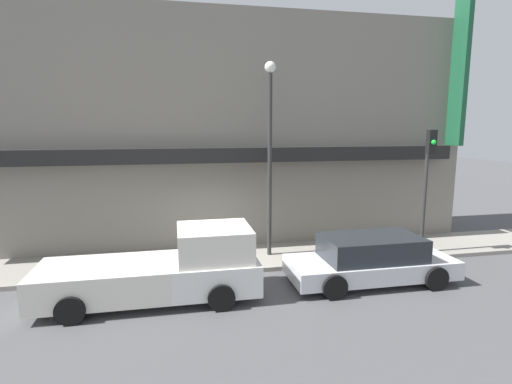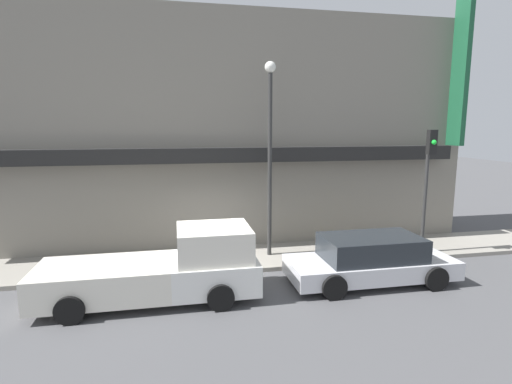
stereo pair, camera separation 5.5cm
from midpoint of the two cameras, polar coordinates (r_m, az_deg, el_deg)
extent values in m
plane|color=#4C4C4F|center=(12.26, -5.73, -11.82)|extent=(80.00, 80.00, 0.00)
cube|color=gray|center=(13.41, -6.28, -9.64)|extent=(36.00, 2.51, 0.14)
cube|color=gray|center=(15.43, -7.49, 8.47)|extent=(19.80, 3.00, 8.40)
cube|color=black|center=(13.67, -6.89, 5.23)|extent=(18.22, 0.60, 0.50)
cube|color=#195133|center=(17.20, 27.26, 15.26)|extent=(0.20, 0.80, 5.57)
cube|color=white|center=(10.77, -5.82, -11.36)|extent=(2.20, 1.91, 0.80)
cube|color=silver|center=(10.51, -5.89, -7.20)|extent=(1.87, 1.75, 0.83)
cube|color=silver|center=(10.88, -20.68, -11.71)|extent=(3.30, 1.91, 0.80)
cylinder|color=black|center=(11.76, -5.99, -11.01)|extent=(0.67, 0.22, 0.67)
cylinder|color=black|center=(10.01, -4.91, -14.76)|extent=(0.67, 0.22, 0.67)
cylinder|color=black|center=(11.97, -22.78, -11.35)|extent=(0.67, 0.22, 0.67)
cylinder|color=black|center=(10.25, -24.91, -15.04)|extent=(0.67, 0.22, 0.67)
cube|color=silver|center=(12.06, 16.14, -10.23)|extent=(4.74, 1.81, 0.50)
cube|color=#23282D|center=(11.88, 16.26, -7.61)|extent=(2.75, 1.63, 0.65)
cylinder|color=black|center=(13.54, 19.92, -8.78)|extent=(0.67, 0.22, 0.67)
cylinder|color=black|center=(12.12, 24.42, -11.20)|extent=(0.67, 0.22, 0.67)
cylinder|color=black|center=(12.32, 7.96, -10.10)|extent=(0.67, 0.22, 0.67)
cylinder|color=black|center=(10.74, 11.23, -13.18)|extent=(0.67, 0.22, 0.67)
cylinder|color=yellow|center=(14.13, 13.85, -7.58)|extent=(0.22, 0.22, 0.47)
sphere|color=yellow|center=(14.04, 13.90, -6.41)|extent=(0.21, 0.21, 0.21)
cylinder|color=#2D2D2D|center=(13.06, 2.10, 3.59)|extent=(0.14, 0.14, 5.94)
sphere|color=silver|center=(13.12, 2.19, 17.42)|extent=(0.36, 0.36, 0.36)
cylinder|color=#2D2D2D|center=(14.59, 23.13, -0.06)|extent=(0.12, 0.12, 4.18)
cube|color=black|center=(14.30, 23.92, 6.53)|extent=(0.28, 0.20, 0.80)
sphere|color=green|center=(14.20, 24.20, 6.50)|extent=(0.16, 0.16, 0.16)
camera|label=1|loc=(0.03, -89.88, 0.02)|focal=28.00mm
camera|label=2|loc=(0.03, 90.12, -0.02)|focal=28.00mm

